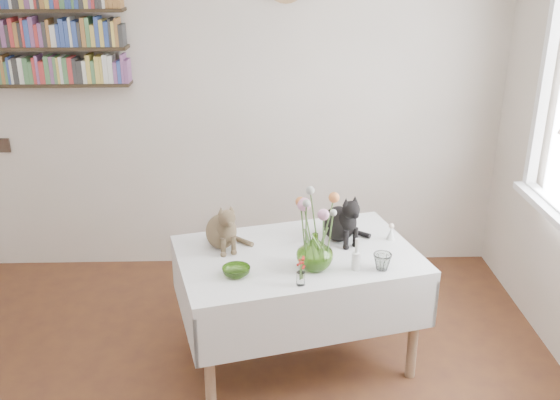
{
  "coord_description": "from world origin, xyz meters",
  "views": [
    {
      "loc": [
        0.28,
        -2.07,
        2.25
      ],
      "look_at": [
        0.37,
        0.89,
        1.05
      ],
      "focal_mm": 40.0,
      "sensor_mm": 36.0,
      "label": 1
    }
  ],
  "objects_px": {
    "dining_table": "(297,280)",
    "flower_vase": "(315,251)",
    "black_cat": "(339,215)",
    "tabby_cat": "(221,223)",
    "bookshelf_unit": "(47,16)"
  },
  "relations": [
    {
      "from": "dining_table",
      "to": "flower_vase",
      "type": "xyz_separation_m",
      "value": [
        0.08,
        -0.18,
        0.27
      ]
    },
    {
      "from": "flower_vase",
      "to": "black_cat",
      "type": "bearing_deg",
      "value": 64.62
    },
    {
      "from": "dining_table",
      "to": "black_cat",
      "type": "relative_size",
      "value": 4.86
    },
    {
      "from": "tabby_cat",
      "to": "bookshelf_unit",
      "type": "distance_m",
      "value": 1.87
    },
    {
      "from": "dining_table",
      "to": "flower_vase",
      "type": "bearing_deg",
      "value": -66.33
    },
    {
      "from": "tabby_cat",
      "to": "black_cat",
      "type": "height_order",
      "value": "black_cat"
    },
    {
      "from": "dining_table",
      "to": "tabby_cat",
      "type": "bearing_deg",
      "value": 166.91
    },
    {
      "from": "flower_vase",
      "to": "bookshelf_unit",
      "type": "xyz_separation_m",
      "value": [
        -1.65,
        1.35,
        1.05
      ]
    },
    {
      "from": "dining_table",
      "to": "bookshelf_unit",
      "type": "height_order",
      "value": "bookshelf_unit"
    },
    {
      "from": "bookshelf_unit",
      "to": "black_cat",
      "type": "bearing_deg",
      "value": -28.78
    },
    {
      "from": "tabby_cat",
      "to": "bookshelf_unit",
      "type": "relative_size",
      "value": 0.29
    },
    {
      "from": "black_cat",
      "to": "flower_vase",
      "type": "height_order",
      "value": "black_cat"
    },
    {
      "from": "tabby_cat",
      "to": "black_cat",
      "type": "bearing_deg",
      "value": -16.73
    },
    {
      "from": "flower_vase",
      "to": "tabby_cat",
      "type": "bearing_deg",
      "value": 151.01
    },
    {
      "from": "dining_table",
      "to": "tabby_cat",
      "type": "height_order",
      "value": "tabby_cat"
    }
  ]
}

